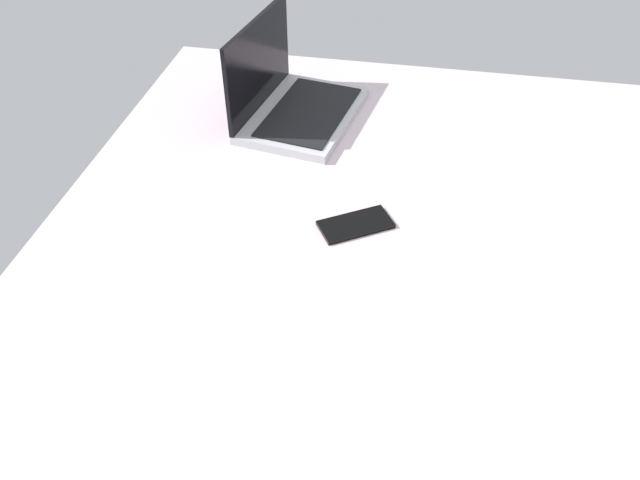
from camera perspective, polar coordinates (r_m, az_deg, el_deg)
The scene contains 3 objects.
bed_mattress at distance 114.62cm, azimuth 6.47°, elevation -9.25°, with size 180.00×140.00×18.00cm, color silver.
laptop at distance 153.99cm, azimuth -2.62°, elevation 12.52°, with size 36.35×28.15×23.00cm.
cell_phone at distance 122.50cm, azimuth 3.23°, elevation 1.41°, with size 6.80×14.00×0.80cm, color black.
Camera 1 is at (-72.59, -0.72, 97.70)cm, focal length 35.44 mm.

